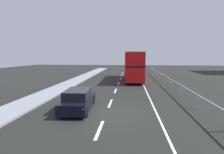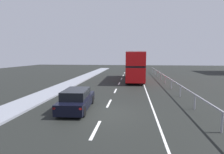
# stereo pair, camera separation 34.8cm
# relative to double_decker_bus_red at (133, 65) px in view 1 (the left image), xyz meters

# --- Properties ---
(ground_plane) EXTENTS (74.75, 120.00, 0.10)m
(ground_plane) POSITION_rel_double_decker_bus_red_xyz_m (-1.96, -15.94, -2.33)
(ground_plane) COLOR black
(near_sidewalk_kerb) EXTENTS (2.44, 80.00, 0.14)m
(near_sidewalk_kerb) POSITION_rel_double_decker_bus_red_xyz_m (-8.30, -15.94, -2.21)
(near_sidewalk_kerb) COLOR gray
(near_sidewalk_kerb) RESTS_ON ground
(lane_paint_markings) EXTENTS (3.38, 46.00, 0.01)m
(lane_paint_markings) POSITION_rel_double_decker_bus_red_xyz_m (0.04, -7.61, -2.27)
(lane_paint_markings) COLOR silver
(lane_paint_markings) RESTS_ON ground
(bridge_side_railing) EXTENTS (0.10, 42.00, 1.07)m
(bridge_side_railing) POSITION_rel_double_decker_bus_red_xyz_m (4.13, -6.94, -1.40)
(bridge_side_railing) COLOR gray
(bridge_side_railing) RESTS_ON ground
(double_decker_bus_red) EXTENTS (2.80, 11.25, 4.24)m
(double_decker_bus_red) POSITION_rel_double_decker_bus_red_xyz_m (0.00, 0.00, 0.00)
(double_decker_bus_red) COLOR red
(double_decker_bus_red) RESTS_ON ground
(hatchback_car_near) EXTENTS (1.98, 4.49, 1.43)m
(hatchback_car_near) POSITION_rel_double_decker_bus_red_xyz_m (-3.96, -15.57, -1.59)
(hatchback_car_near) COLOR black
(hatchback_car_near) RESTS_ON ground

